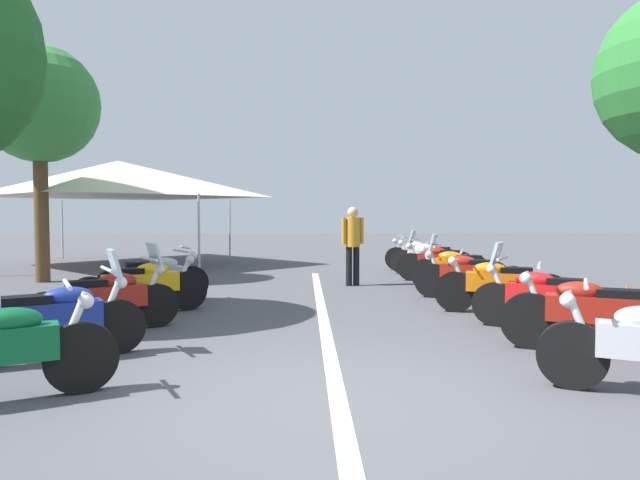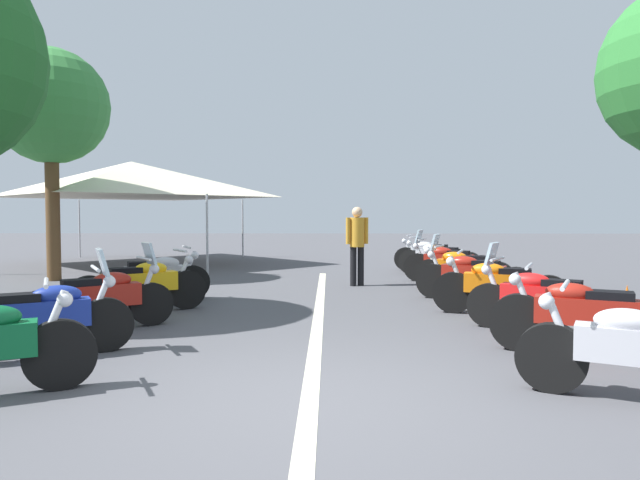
% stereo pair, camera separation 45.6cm
% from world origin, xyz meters
% --- Properties ---
extents(ground_plane, '(80.00, 80.00, 0.00)m').
position_xyz_m(ground_plane, '(0.00, 0.00, 0.00)').
color(ground_plane, '#4C4C51').
extents(lane_centre_stripe, '(13.53, 0.16, 0.01)m').
position_xyz_m(lane_centre_stripe, '(3.52, 0.00, 0.00)').
color(lane_centre_stripe, beige).
rests_on(lane_centre_stripe, ground_plane).
extents(motorcycle_left_row_1, '(1.11, 1.82, 1.20)m').
position_xyz_m(motorcycle_left_row_1, '(1.46, 3.00, 0.46)').
color(motorcycle_left_row_1, black).
rests_on(motorcycle_left_row_1, ground_plane).
extents(motorcycle_left_row_2, '(1.28, 1.76, 1.20)m').
position_xyz_m(motorcycle_left_row_2, '(2.92, 2.94, 0.46)').
color(motorcycle_left_row_2, black).
rests_on(motorcycle_left_row_2, ground_plane).
extents(motorcycle_left_row_3, '(1.32, 1.89, 1.01)m').
position_xyz_m(motorcycle_left_row_3, '(4.28, 2.85, 0.46)').
color(motorcycle_left_row_3, black).
rests_on(motorcycle_left_row_3, ground_plane).
extents(motorcycle_left_row_4, '(1.04, 1.85, 1.00)m').
position_xyz_m(motorcycle_left_row_4, '(5.46, 2.97, 0.46)').
color(motorcycle_left_row_4, black).
rests_on(motorcycle_left_row_4, ground_plane).
extents(motorcycle_right_row_1, '(1.04, 1.97, 1.01)m').
position_xyz_m(motorcycle_right_row_1, '(1.61, -3.02, 0.47)').
color(motorcycle_right_row_1, black).
rests_on(motorcycle_right_row_1, ground_plane).
extents(motorcycle_right_row_2, '(1.20, 1.83, 1.20)m').
position_xyz_m(motorcycle_right_row_2, '(2.88, -3.01, 0.46)').
color(motorcycle_right_row_2, black).
rests_on(motorcycle_right_row_2, ground_plane).
extents(motorcycle_right_row_3, '(0.93, 2.02, 1.01)m').
position_xyz_m(motorcycle_right_row_3, '(4.17, -2.83, 0.46)').
color(motorcycle_right_row_3, black).
rests_on(motorcycle_right_row_3, ground_plane).
extents(motorcycle_right_row_4, '(1.07, 1.99, 1.22)m').
position_xyz_m(motorcycle_right_row_4, '(5.67, -2.78, 0.47)').
color(motorcycle_right_row_4, black).
rests_on(motorcycle_right_row_4, ground_plane).
extents(motorcycle_right_row_5, '(1.04, 1.90, 1.00)m').
position_xyz_m(motorcycle_right_row_5, '(6.99, -2.92, 0.45)').
color(motorcycle_right_row_5, black).
rests_on(motorcycle_right_row_5, ground_plane).
extents(motorcycle_right_row_6, '(1.05, 1.99, 1.22)m').
position_xyz_m(motorcycle_right_row_6, '(8.35, -2.90, 0.47)').
color(motorcycle_right_row_6, black).
rests_on(motorcycle_right_row_6, ground_plane).
extents(motorcycle_right_row_7, '(1.27, 1.95, 1.00)m').
position_xyz_m(motorcycle_right_row_7, '(9.73, -2.96, 0.46)').
color(motorcycle_right_row_7, black).
rests_on(motorcycle_right_row_7, ground_plane).
extents(motorcycle_right_row_8, '(0.95, 1.94, 1.00)m').
position_xyz_m(motorcycle_right_row_8, '(10.94, -2.95, 0.46)').
color(motorcycle_right_row_8, black).
rests_on(motorcycle_right_row_8, ground_plane).
extents(traffic_cone_0, '(0.36, 0.36, 0.61)m').
position_xyz_m(traffic_cone_0, '(3.16, -4.29, 0.29)').
color(traffic_cone_0, orange).
rests_on(traffic_cone_0, ground_plane).
extents(bystander_1, '(0.32, 0.50, 1.74)m').
position_xyz_m(bystander_1, '(7.77, -0.78, 1.03)').
color(bystander_1, black).
rests_on(bystander_1, ground_plane).
extents(roadside_tree_1, '(2.70, 2.70, 5.47)m').
position_xyz_m(roadside_tree_1, '(8.62, 6.39, 4.08)').
color(roadside_tree_1, brown).
rests_on(roadside_tree_1, ground_plane).
extents(event_tent, '(6.63, 6.63, 3.20)m').
position_xyz_m(event_tent, '(12.75, 5.95, 2.65)').
color(event_tent, beige).
rests_on(event_tent, ground_plane).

